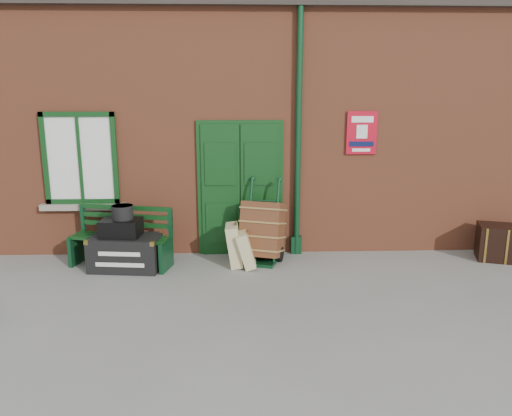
{
  "coord_description": "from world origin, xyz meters",
  "views": [
    {
      "loc": [
        -0.33,
        -6.71,
        2.72
      ],
      "look_at": [
        -0.07,
        0.6,
        1.0
      ],
      "focal_mm": 35.0,
      "sensor_mm": 36.0,
      "label": 1
    }
  ],
  "objects_px": {
    "porter_trolley": "(262,231)",
    "dark_trunk": "(504,243)",
    "bench": "(122,235)",
    "houdini_trunk": "(126,253)"
  },
  "relations": [
    {
      "from": "porter_trolley",
      "to": "dark_trunk",
      "type": "relative_size",
      "value": 1.65
    },
    {
      "from": "houdini_trunk",
      "to": "dark_trunk",
      "type": "height_order",
      "value": "dark_trunk"
    },
    {
      "from": "houdini_trunk",
      "to": "porter_trolley",
      "type": "height_order",
      "value": "porter_trolley"
    },
    {
      "from": "houdini_trunk",
      "to": "dark_trunk",
      "type": "bearing_deg",
      "value": 8.4
    },
    {
      "from": "bench",
      "to": "porter_trolley",
      "type": "xyz_separation_m",
      "value": [
        2.23,
        0.11,
        0.02
      ]
    },
    {
      "from": "porter_trolley",
      "to": "dark_trunk",
      "type": "xyz_separation_m",
      "value": [
        3.97,
        -0.09,
        -0.22
      ]
    },
    {
      "from": "bench",
      "to": "porter_trolley",
      "type": "height_order",
      "value": "porter_trolley"
    },
    {
      "from": "houdini_trunk",
      "to": "dark_trunk",
      "type": "distance_m",
      "value": 6.12
    },
    {
      "from": "bench",
      "to": "dark_trunk",
      "type": "height_order",
      "value": "bench"
    },
    {
      "from": "bench",
      "to": "houdini_trunk",
      "type": "height_order",
      "value": "bench"
    }
  ]
}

